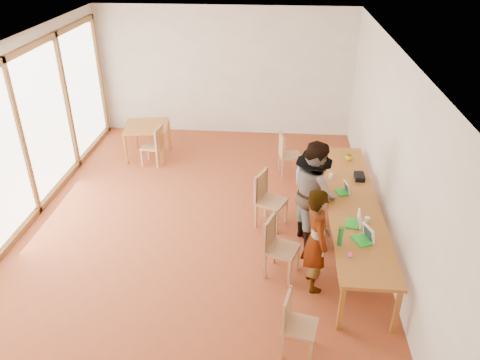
# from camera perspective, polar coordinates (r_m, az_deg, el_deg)

# --- Properties ---
(ground) EXTENTS (8.00, 8.00, 0.00)m
(ground) POSITION_cam_1_polar(r_m,az_deg,el_deg) (8.26, -4.81, -4.90)
(ground) COLOR #954124
(ground) RESTS_ON ground
(wall_back) EXTENTS (6.00, 0.10, 3.00)m
(wall_back) POSITION_cam_1_polar(r_m,az_deg,el_deg) (11.26, -1.85, 13.01)
(wall_back) COLOR silver
(wall_back) RESTS_ON ground
(wall_front) EXTENTS (6.00, 0.10, 3.00)m
(wall_front) POSITION_cam_1_polar(r_m,az_deg,el_deg) (4.33, -14.41, -17.77)
(wall_front) COLOR silver
(wall_front) RESTS_ON ground
(wall_right) EXTENTS (0.10, 8.00, 3.00)m
(wall_right) POSITION_cam_1_polar(r_m,az_deg,el_deg) (7.63, 17.58, 3.65)
(wall_right) COLOR silver
(wall_right) RESTS_ON ground
(window_wall) EXTENTS (0.10, 8.00, 3.00)m
(window_wall) POSITION_cam_1_polar(r_m,az_deg,el_deg) (8.54, -25.31, 4.88)
(window_wall) COLOR white
(window_wall) RESTS_ON ground
(ceiling) EXTENTS (6.00, 8.00, 0.04)m
(ceiling) POSITION_cam_1_polar(r_m,az_deg,el_deg) (7.05, -5.84, 15.95)
(ceiling) COLOR white
(ceiling) RESTS_ON wall_back
(communal_table) EXTENTS (0.80, 4.00, 0.75)m
(communal_table) POSITION_cam_1_polar(r_m,az_deg,el_deg) (7.57, 13.54, -2.86)
(communal_table) COLOR #A15F23
(communal_table) RESTS_ON ground
(side_table) EXTENTS (0.90, 0.90, 0.75)m
(side_table) POSITION_cam_1_polar(r_m,az_deg,el_deg) (10.37, -11.32, 6.16)
(side_table) COLOR #A15F23
(side_table) RESTS_ON ground
(chair_near) EXTENTS (0.46, 0.46, 0.44)m
(chair_near) POSITION_cam_1_polar(r_m,az_deg,el_deg) (5.76, 6.52, -16.35)
(chair_near) COLOR tan
(chair_near) RESTS_ON ground
(chair_mid) EXTENTS (0.56, 0.56, 0.50)m
(chair_mid) POSITION_cam_1_polar(r_m,az_deg,el_deg) (6.79, 4.37, -7.34)
(chair_mid) COLOR tan
(chair_mid) RESTS_ON ground
(chair_far) EXTENTS (0.59, 0.59, 0.51)m
(chair_far) POSITION_cam_1_polar(r_m,az_deg,el_deg) (7.86, 3.19, -1.67)
(chair_far) COLOR tan
(chair_far) RESTS_ON ground
(chair_empty) EXTENTS (0.49, 0.49, 0.48)m
(chair_empty) POSITION_cam_1_polar(r_m,az_deg,el_deg) (9.50, 5.62, 3.61)
(chair_empty) COLOR tan
(chair_empty) RESTS_ON ground
(chair_spare) EXTENTS (0.46, 0.46, 0.46)m
(chair_spare) POSITION_cam_1_polar(r_m,az_deg,el_deg) (10.04, -10.27, 4.60)
(chair_spare) COLOR tan
(chair_spare) RESTS_ON ground
(person_near) EXTENTS (0.48, 0.64, 1.57)m
(person_near) POSITION_cam_1_polar(r_m,az_deg,el_deg) (6.51, 9.31, -7.23)
(person_near) COLOR gray
(person_near) RESTS_ON ground
(person_mid) EXTENTS (0.89, 1.00, 1.73)m
(person_mid) POSITION_cam_1_polar(r_m,az_deg,el_deg) (7.45, 9.01, -1.43)
(person_mid) COLOR gray
(person_mid) RESTS_ON ground
(person_far) EXTENTS (0.77, 1.10, 1.55)m
(person_far) POSITION_cam_1_polar(r_m,az_deg,el_deg) (7.56, 8.72, -1.71)
(person_far) COLOR gray
(person_far) RESTS_ON ground
(laptop_near) EXTENTS (0.32, 0.34, 0.23)m
(laptop_near) POSITION_cam_1_polar(r_m,az_deg,el_deg) (6.66, 14.99, -6.70)
(laptop_near) COLOR green
(laptop_near) RESTS_ON communal_table
(laptop_mid) EXTENTS (0.27, 0.30, 0.22)m
(laptop_mid) POSITION_cam_1_polar(r_m,az_deg,el_deg) (6.96, 13.95, -4.91)
(laptop_mid) COLOR green
(laptop_mid) RESTS_ON communal_table
(laptop_far) EXTENTS (0.24, 0.26, 0.19)m
(laptop_far) POSITION_cam_1_polar(r_m,az_deg,el_deg) (7.72, 12.57, -1.19)
(laptop_far) COLOR green
(laptop_far) RESTS_ON communal_table
(yellow_mug) EXTENTS (0.17, 0.17, 0.11)m
(yellow_mug) POSITION_cam_1_polar(r_m,az_deg,el_deg) (8.80, 13.16, 2.67)
(yellow_mug) COLOR gold
(yellow_mug) RESTS_ON communal_table
(green_bottle) EXTENTS (0.07, 0.07, 0.28)m
(green_bottle) POSITION_cam_1_polar(r_m,az_deg,el_deg) (6.46, 12.14, -6.73)
(green_bottle) COLOR #1C812F
(green_bottle) RESTS_ON communal_table
(clear_glass) EXTENTS (0.07, 0.07, 0.09)m
(clear_glass) POSITION_cam_1_polar(r_m,az_deg,el_deg) (8.10, 11.01, 0.45)
(clear_glass) COLOR silver
(clear_glass) RESTS_ON communal_table
(condiment_cup) EXTENTS (0.08, 0.08, 0.06)m
(condiment_cup) POSITION_cam_1_polar(r_m,az_deg,el_deg) (7.10, 15.23, -4.63)
(condiment_cup) COLOR white
(condiment_cup) RESTS_ON communal_table
(pink_phone) EXTENTS (0.05, 0.10, 0.01)m
(pink_phone) POSITION_cam_1_polar(r_m,az_deg,el_deg) (6.38, 13.26, -8.87)
(pink_phone) COLOR #DC4993
(pink_phone) RESTS_ON communal_table
(black_pouch) EXTENTS (0.16, 0.26, 0.09)m
(black_pouch) POSITION_cam_1_polar(r_m,az_deg,el_deg) (8.20, 14.36, 0.40)
(black_pouch) COLOR black
(black_pouch) RESTS_ON communal_table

